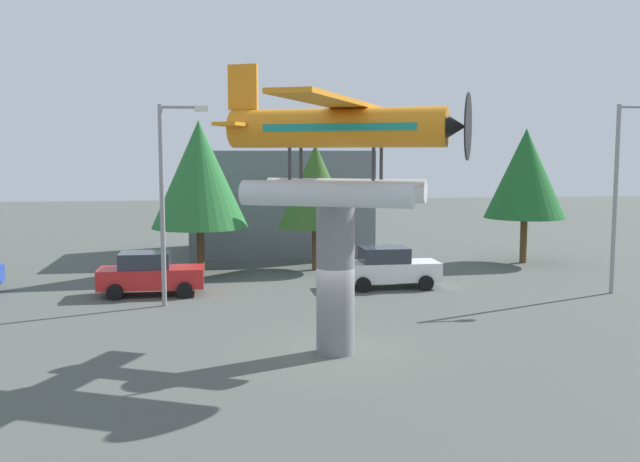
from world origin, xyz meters
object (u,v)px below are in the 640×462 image
at_px(streetlight_secondary, 620,184).
at_px(tree_far_east, 525,174).
at_px(tree_center_back, 316,186).
at_px(car_mid_red, 150,274).
at_px(display_pedestal, 335,280).
at_px(storefront_building, 278,201).
at_px(streetlight_primary, 167,190).
at_px(car_far_white, 388,267).
at_px(floatplane_monument, 340,145).
at_px(tree_east, 199,174).

height_order(streetlight_secondary, tree_far_east, streetlight_secondary).
bearing_deg(tree_center_back, car_mid_red, -144.98).
bearing_deg(car_mid_red, tree_far_east, 17.80).
distance_m(display_pedestal, storefront_building, 22.02).
bearing_deg(tree_far_east, car_mid_red, -162.20).
bearing_deg(tree_far_east, tree_center_back, -176.35).
bearing_deg(storefront_building, tree_center_back, -80.22).
distance_m(car_mid_red, streetlight_primary, 4.28).
bearing_deg(car_far_white, storefront_building, 106.53).
bearing_deg(storefront_building, streetlight_secondary, -49.50).
bearing_deg(streetlight_primary, floatplane_monument, -54.80).
relative_size(car_mid_red, tree_far_east, 0.60).
xyz_separation_m(car_mid_red, car_far_white, (10.00, 0.14, 0.00)).
xyz_separation_m(streetlight_primary, tree_center_back, (6.67, 7.56, -0.26)).
distance_m(streetlight_primary, tree_east, 7.30).
height_order(storefront_building, tree_center_back, tree_center_back).
bearing_deg(streetlight_primary, storefront_building, 69.59).
xyz_separation_m(floatplane_monument, streetlight_secondary, (12.89, 7.22, -1.49)).
relative_size(display_pedestal, streetlight_primary, 0.57).
height_order(display_pedestal, streetlight_primary, streetlight_primary).
bearing_deg(floatplane_monument, display_pedestal, 180.00).
bearing_deg(tree_east, tree_far_east, 3.61).
distance_m(floatplane_monument, tree_east, 15.26).
height_order(display_pedestal, tree_east, tree_east).
bearing_deg(car_mid_red, tree_center_back, 35.02).
height_order(display_pedestal, streetlight_secondary, streetlight_secondary).
height_order(car_mid_red, tree_east, tree_east).
height_order(car_far_white, streetlight_secondary, streetlight_secondary).
xyz_separation_m(streetlight_secondary, storefront_building, (-12.67, 14.84, -1.55)).
bearing_deg(tree_east, streetlight_secondary, -23.46).
relative_size(streetlight_secondary, tree_far_east, 1.10).
distance_m(car_far_white, tree_east, 10.14).
bearing_deg(display_pedestal, car_mid_red, 122.11).
bearing_deg(tree_far_east, storefront_building, 152.82).
bearing_deg(tree_center_back, streetlight_secondary, -34.10).
height_order(car_mid_red, streetlight_secondary, streetlight_secondary).
relative_size(floatplane_monument, tree_east, 1.35).
height_order(car_mid_red, storefront_building, storefront_building).
distance_m(storefront_building, tree_east, 8.82).
xyz_separation_m(car_far_white, tree_center_back, (-2.42, 5.17, 3.27)).
height_order(floatplane_monument, tree_far_east, floatplane_monument).
bearing_deg(display_pedestal, storefront_building, 89.12).
relative_size(storefront_building, tree_far_east, 1.44).
bearing_deg(storefront_building, floatplane_monument, -90.57).
height_order(floatplane_monument, tree_center_back, floatplane_monument).
height_order(car_far_white, storefront_building, storefront_building).
xyz_separation_m(car_mid_red, streetlight_secondary, (19.03, -2.44, 3.61)).
bearing_deg(display_pedestal, tree_east, 105.55).
xyz_separation_m(streetlight_primary, tree_east, (1.06, 7.21, 0.35)).
bearing_deg(tree_east, tree_center_back, 3.53).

